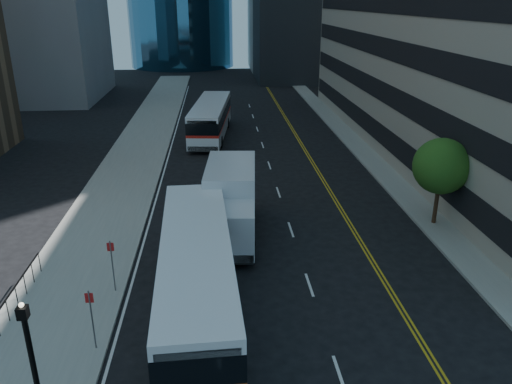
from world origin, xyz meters
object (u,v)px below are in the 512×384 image
at_px(street_tree, 441,166).
at_px(box_truck, 230,202).
at_px(bus_front, 197,273).
at_px(bus_rear, 211,118).
at_px(lamp_post, 33,366).

relative_size(street_tree, box_truck, 0.63).
bearing_deg(street_tree, bus_front, -150.56).
bearing_deg(bus_rear, bus_front, -84.63).
xyz_separation_m(street_tree, box_truck, (-11.99, -0.35, -1.64)).
distance_m(street_tree, lamp_post, 22.82).
height_order(street_tree, bus_front, street_tree).
bearing_deg(street_tree, box_truck, -178.34).
bearing_deg(box_truck, lamp_post, -109.34).
bearing_deg(street_tree, lamp_post, -142.13).
distance_m(bus_rear, box_truck, 21.76).
bearing_deg(bus_rear, box_truck, -80.65).
height_order(lamp_post, bus_rear, lamp_post).
relative_size(lamp_post, bus_front, 0.35).
height_order(bus_front, box_truck, box_truck).
xyz_separation_m(bus_rear, box_truck, (1.19, -21.73, 0.20)).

